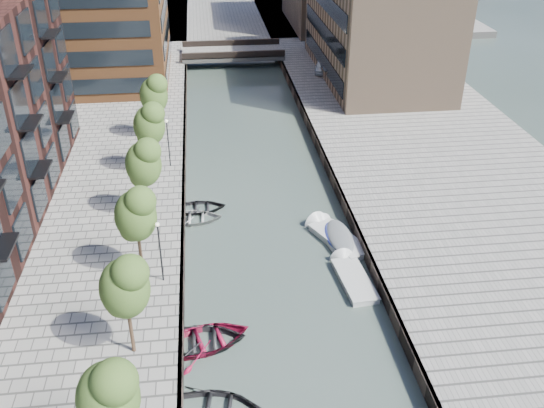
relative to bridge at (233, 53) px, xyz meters
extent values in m
plane|color=#38473F|center=(0.00, -32.00, -1.39)|extent=(300.00, 300.00, 0.00)
cube|color=gray|center=(16.00, -32.00, -0.89)|extent=(20.00, 140.00, 1.00)
cube|color=#332823|center=(-6.10, -32.00, -0.89)|extent=(0.25, 140.00, 1.00)
cube|color=#332823|center=(6.10, -32.00, -0.89)|extent=(0.25, 140.00, 1.00)
cube|color=gray|center=(0.00, 28.00, -0.89)|extent=(80.00, 40.00, 1.00)
cube|color=#8B6E55|center=(16.00, -10.00, 6.61)|extent=(12.00, 25.00, 14.00)
cube|color=gray|center=(0.00, 0.00, -0.09)|extent=(13.00, 6.00, 0.60)
cube|color=#332823|center=(0.00, -2.80, 0.51)|extent=(13.00, 0.40, 0.80)
cube|color=#332823|center=(0.00, 2.80, 0.51)|extent=(13.00, 0.40, 0.80)
ellipsoid|color=#375921|center=(-8.50, -61.00, 3.93)|extent=(2.50, 2.50, 3.25)
cylinder|color=#382619|center=(-8.50, -54.00, 1.21)|extent=(0.20, 0.20, 3.20)
ellipsoid|color=#375921|center=(-8.50, -54.00, 3.93)|extent=(2.50, 2.50, 3.25)
cylinder|color=#382619|center=(-8.50, -47.00, 1.21)|extent=(0.20, 0.20, 3.20)
ellipsoid|color=#375921|center=(-8.50, -47.00, 3.93)|extent=(2.50, 2.50, 3.25)
cylinder|color=#382619|center=(-8.50, -40.00, 1.21)|extent=(0.20, 0.20, 3.20)
ellipsoid|color=#375921|center=(-8.50, -40.00, 3.93)|extent=(2.50, 2.50, 3.25)
cylinder|color=#382619|center=(-8.50, -33.00, 1.21)|extent=(0.20, 0.20, 3.20)
ellipsoid|color=#375921|center=(-8.50, -33.00, 3.93)|extent=(2.50, 2.50, 3.25)
cylinder|color=#382619|center=(-8.50, -26.00, 1.21)|extent=(0.20, 0.20, 3.20)
ellipsoid|color=#375921|center=(-8.50, -26.00, 3.93)|extent=(2.50, 2.50, 3.25)
cylinder|color=black|center=(-7.20, -48.00, 1.61)|extent=(0.10, 0.10, 4.00)
sphere|color=#FFF2CC|center=(-7.20, -48.00, 3.61)|extent=(0.24, 0.24, 0.24)
cylinder|color=black|center=(-7.20, -32.00, 1.61)|extent=(0.10, 0.10, 4.00)
sphere|color=#FFF2CC|center=(-7.20, -32.00, 3.61)|extent=(0.24, 0.24, 0.24)
imported|color=#242326|center=(-5.11, -52.92, -1.39)|extent=(5.17, 3.71, 1.07)
imported|color=maroon|center=(-4.78, -52.92, -1.39)|extent=(6.00, 4.98, 1.07)
imported|color=#B9B8B6|center=(-5.40, -39.55, -1.39)|extent=(4.44, 3.24, 0.90)
imported|color=black|center=(-4.94, -38.02, -1.39)|extent=(4.27, 3.14, 0.86)
cube|color=silver|center=(4.71, -48.47, -1.34)|extent=(2.07, 4.66, 0.64)
cube|color=silver|center=(4.71, -48.47, -1.00)|extent=(2.16, 4.76, 0.10)
cone|color=silver|center=(4.51, -46.21, -1.29)|extent=(1.75, 1.03, 1.67)
cube|color=silver|center=(4.53, -43.47, -1.34)|extent=(2.45, 4.46, 0.60)
cube|color=silver|center=(4.53, -43.47, -1.02)|extent=(2.54, 4.57, 0.09)
cone|color=silver|center=(4.07, -41.40, -1.30)|extent=(1.70, 1.15, 1.56)
ellipsoid|color=#232FA1|center=(4.53, -43.47, -0.98)|extent=(2.28, 4.09, 0.51)
cube|color=silver|center=(4.78, -43.73, -1.34)|extent=(3.76, 5.29, 0.70)
cube|color=silver|center=(4.78, -43.73, -0.96)|extent=(3.89, 5.42, 0.11)
cone|color=silver|center=(3.74, -41.47, -1.28)|extent=(2.08, 1.66, 1.84)
ellipsoid|color=#5A5E62|center=(4.78, -43.73, -0.90)|extent=(3.48, 4.85, 0.61)
imported|color=silver|center=(10.27, -8.36, 0.30)|extent=(2.57, 4.35, 1.39)
camera|label=1|loc=(-4.11, -78.44, 22.07)|focal=40.00mm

